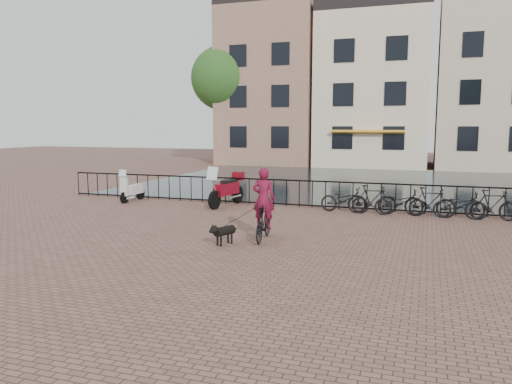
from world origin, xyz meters
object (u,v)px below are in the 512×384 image
(cyclist, at_px, (264,208))
(motorcycle, at_px, (226,185))
(scooter, at_px, (132,185))
(dog, at_px, (225,234))

(cyclist, distance_m, motorcycle, 5.92)
(cyclist, bearing_deg, scooter, -39.37)
(cyclist, height_order, dog, cyclist)
(dog, xyz_separation_m, scooter, (-6.38, 5.67, 0.39))
(scooter, bearing_deg, motorcycle, 2.46)
(cyclist, relative_size, dog, 2.55)
(cyclist, relative_size, scooter, 1.55)
(dog, bearing_deg, cyclist, 66.86)
(motorcycle, bearing_deg, dog, -59.48)
(dog, xyz_separation_m, motorcycle, (-2.33, 5.80, 0.51))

